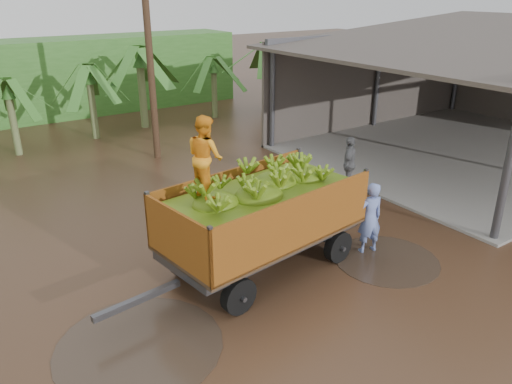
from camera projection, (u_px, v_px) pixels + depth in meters
ground at (234, 239)px, 12.48m from camera, size 100.00×100.00×0.00m
packing_shed at (470, 82)px, 19.01m from camera, size 12.78×10.80×4.76m
hedge_north at (13, 82)px, 22.98m from camera, size 22.00×3.00×3.60m
banana_trailer at (261, 213)px, 10.68m from camera, size 6.27×2.71×3.65m
man_blue at (370, 218)px, 11.57m from camera, size 0.71×0.55×1.74m
man_grey at (349, 164)px, 15.18m from camera, size 1.06×0.91×1.71m
utility_pole at (149, 52)px, 17.01m from camera, size 1.20×0.24×7.45m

